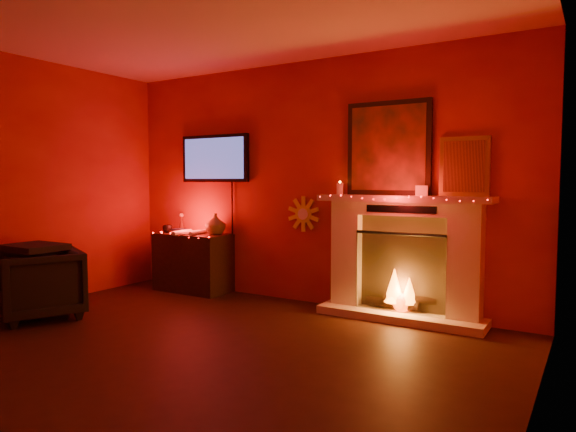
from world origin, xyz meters
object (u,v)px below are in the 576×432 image
sunburst_clock (303,214)px  fireplace (403,246)px  armchair (40,284)px  tv (215,159)px  console_table (194,260)px

sunburst_clock → fireplace: bearing=-4.4°
armchair → tv: bearing=96.9°
sunburst_clock → armchair: size_ratio=0.53×
fireplace → console_table: fireplace is taller
fireplace → armchair: bearing=-148.6°
sunburst_clock → console_table: (-1.45, -0.22, -0.61)m
tv → sunburst_clock: 1.41m
tv → console_table: (-0.20, -0.19, -1.26)m
fireplace → armchair: size_ratio=2.87×
fireplace → armchair: (-3.09, -1.89, -0.38)m
tv → sunburst_clock: (1.25, 0.03, -0.65)m
tv → sunburst_clock: tv is taller
tv → console_table: tv is taller
sunburst_clock → console_table: 1.58m
sunburst_clock → armchair: (-1.90, -1.98, -0.65)m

